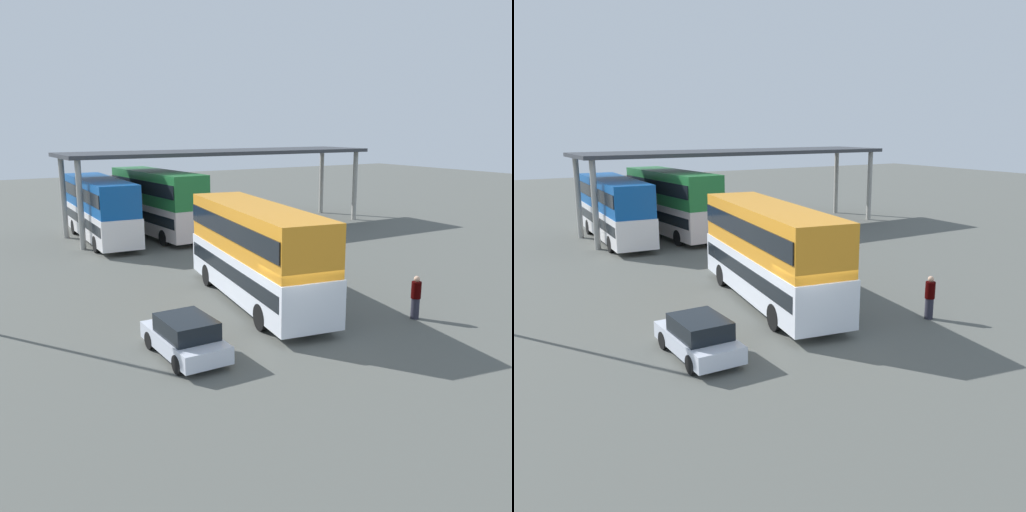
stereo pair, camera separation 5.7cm
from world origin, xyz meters
TOP-DOWN VIEW (x-y plane):
  - ground_plane at (0.00, 0.00)m, footprint 140.00×140.00m
  - double_decker_main at (0.72, 4.18)m, footprint 4.02×10.60m
  - parked_hatchback at (-4.23, 0.40)m, footprint 1.68×3.69m
  - double_decker_near_canopy at (-1.09, 20.49)m, footprint 2.98×10.83m
  - double_decker_mid_row at (2.72, 20.16)m, footprint 3.17×10.16m
  - depot_canopy at (7.91, 20.70)m, footprint 22.66×5.55m
  - pedestrian_waiting at (4.88, -0.82)m, footprint 0.38×0.38m

SIDE VIEW (x-z plane):
  - ground_plane at x=0.00m, z-range 0.00..0.00m
  - parked_hatchback at x=-4.23m, z-range 0.00..1.35m
  - pedestrian_waiting at x=4.88m, z-range 0.00..1.70m
  - double_decker_near_canopy at x=-1.09m, z-range 0.20..4.24m
  - double_decker_main at x=0.72m, z-range 0.20..4.30m
  - double_decker_mid_row at x=2.72m, z-range 0.20..4.60m
  - depot_canopy at x=7.91m, z-range 2.45..8.06m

